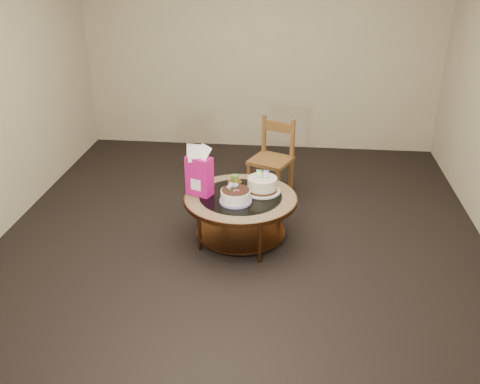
# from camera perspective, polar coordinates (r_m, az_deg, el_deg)

# --- Properties ---
(ground) EXTENTS (5.00, 5.00, 0.00)m
(ground) POSITION_cam_1_polar(r_m,az_deg,el_deg) (4.99, 0.07, -5.15)
(ground) COLOR black
(ground) RESTS_ON ground
(room_walls) EXTENTS (4.52, 5.02, 2.61)m
(room_walls) POSITION_cam_1_polar(r_m,az_deg,el_deg) (4.40, 0.08, 12.35)
(room_walls) COLOR tan
(room_walls) RESTS_ON ground
(coffee_table) EXTENTS (1.02, 1.02, 0.46)m
(coffee_table) POSITION_cam_1_polar(r_m,az_deg,el_deg) (4.81, 0.07, -1.28)
(coffee_table) COLOR brown
(coffee_table) RESTS_ON ground
(decorated_cake) EXTENTS (0.28, 0.28, 0.16)m
(decorated_cake) POSITION_cam_1_polar(r_m,az_deg,el_deg) (4.64, -0.49, -0.47)
(decorated_cake) COLOR #A992CE
(decorated_cake) RESTS_ON coffee_table
(cream_cake) EXTENTS (0.33, 0.33, 0.21)m
(cream_cake) POSITION_cam_1_polar(r_m,az_deg,el_deg) (4.83, 2.39, 0.75)
(cream_cake) COLOR silver
(cream_cake) RESTS_ON coffee_table
(gift_bag) EXTENTS (0.26, 0.23, 0.46)m
(gift_bag) POSITION_cam_1_polar(r_m,az_deg,el_deg) (4.73, -4.37, 2.27)
(gift_bag) COLOR #D5147E
(gift_bag) RESTS_ON coffee_table
(pillar_candle) EXTENTS (0.14, 0.14, 0.10)m
(pillar_candle) POSITION_cam_1_polar(r_m,az_deg,el_deg) (4.99, -0.57, 1.21)
(pillar_candle) COLOR #D3C157
(pillar_candle) RESTS_ON coffee_table
(dining_chair) EXTENTS (0.51, 0.51, 0.84)m
(dining_chair) POSITION_cam_1_polar(r_m,az_deg,el_deg) (5.67, 3.45, 3.59)
(dining_chair) COLOR brown
(dining_chair) RESTS_ON ground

